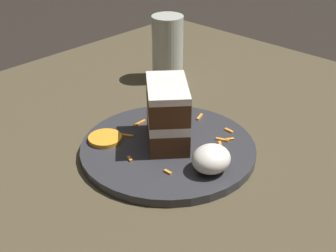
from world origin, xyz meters
name	(u,v)px	position (x,y,z in m)	size (l,w,h in m)	color
ground_plane	(152,179)	(0.00, 0.00, 0.00)	(6.00, 6.00, 0.00)	black
dining_table	(152,173)	(0.00, 0.00, 0.01)	(1.12, 0.95, 0.02)	#4C422D
plate	(168,149)	(-0.04, -0.01, 0.03)	(0.26, 0.26, 0.01)	#333338
cake_slice	(167,113)	(-0.05, -0.02, 0.08)	(0.11, 0.11, 0.09)	#4C2D19
cream_dollop	(211,159)	(-0.04, 0.08, 0.05)	(0.06, 0.05, 0.04)	white
orange_garnish	(105,139)	(0.01, -0.09, 0.04)	(0.05, 0.05, 0.01)	orange
carrot_shreds_scatter	(183,137)	(-0.08, -0.01, 0.04)	(0.18, 0.15, 0.00)	orange
drinking_glass	(168,52)	(-0.24, -0.20, 0.08)	(0.06, 0.06, 0.13)	beige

